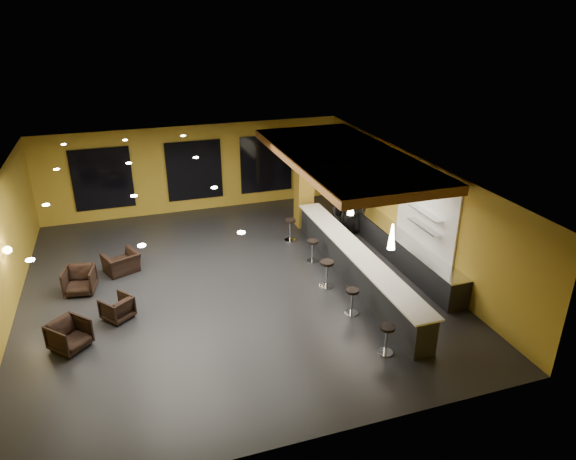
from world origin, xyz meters
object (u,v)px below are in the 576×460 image
object	(u,v)px
staff_b	(340,216)
staff_c	(356,211)
bar_stool_0	(387,336)
bar_stool_4	(290,227)
pendant_0	(392,237)
bar_stool_1	(352,298)
staff_a	(348,219)
bar_stool_2	(327,271)
armchair_c	(80,281)
armchair_a	(69,335)
armchair_b	(117,308)
bar_stool_3	(313,248)
pendant_2	(320,179)
prep_counter	(404,252)
column	(304,182)
armchair_d	(122,263)
pendant_1	(351,204)
bar_counter	(355,266)

from	to	relation	value
staff_b	staff_c	bearing A→B (deg)	10.97
bar_stool_0	bar_stool_4	xyz separation A→B (m)	(-0.14, 6.92, 0.03)
pendant_0	bar_stool_1	size ratio (longest dim) A/B	0.92
staff_a	bar_stool_2	xyz separation A→B (m)	(-1.97, -2.83, -0.30)
bar_stool_1	armchair_c	bearing A→B (deg)	153.47
armchair_a	armchair_b	size ratio (longest dim) A/B	1.15
armchair_a	bar_stool_2	size ratio (longest dim) A/B	0.98
bar_stool_3	bar_stool_4	xyz separation A→B (m)	(-0.18, 1.79, 0.04)
pendant_2	bar_stool_1	xyz separation A→B (m)	(-0.86, -4.66, -1.86)
prep_counter	armchair_b	size ratio (longest dim) A/B	8.32
pendant_2	bar_stool_0	xyz separation A→B (m)	(-0.80, -6.51, -1.86)
bar_stool_0	bar_stool_4	world-z (taller)	bar_stool_4
staff_b	bar_stool_1	world-z (taller)	staff_b
staff_c	bar_stool_2	size ratio (longest dim) A/B	1.98
column	bar_stool_2	xyz separation A→B (m)	(-0.95, -4.67, -1.21)
staff_c	bar_stool_1	xyz separation A→B (m)	(-2.46, -5.00, -0.35)
prep_counter	staff_b	size ratio (longest dim) A/B	3.71
armchair_d	bar_stool_4	bearing A→B (deg)	162.97
armchair_b	armchair_d	bearing A→B (deg)	-132.21
armchair_c	bar_stool_3	world-z (taller)	armchair_c
staff_b	armchair_b	size ratio (longest dim) A/B	2.25
pendant_2	bar_stool_3	bearing A→B (deg)	-118.90
staff_a	pendant_1	bearing A→B (deg)	-94.24
bar_stool_2	bar_stool_3	xyz separation A→B (m)	(0.19, 1.69, -0.06)
armchair_d	bar_stool_1	distance (m)	7.40
bar_stool_0	bar_stool_1	distance (m)	1.85
prep_counter	bar_stool_2	bearing A→B (deg)	-169.02
pendant_2	staff_b	distance (m)	1.77
pendant_2	armchair_a	size ratio (longest dim) A/B	0.84
staff_b	column	bearing A→B (deg)	117.30
armchair_d	pendant_0	bearing A→B (deg)	121.66
prep_counter	staff_a	world-z (taller)	staff_a
bar_counter	armchair_c	bearing A→B (deg)	166.73
pendant_1	staff_b	size ratio (longest dim) A/B	0.43
prep_counter	staff_a	bearing A→B (deg)	113.51
armchair_c	bar_stool_1	distance (m)	7.92
armchair_d	armchair_c	bearing A→B (deg)	15.11
armchair_a	bar_stool_4	xyz separation A→B (m)	(7.14, 4.32, 0.14)
armchair_b	bar_stool_4	bearing A→B (deg)	170.71
armchair_d	bar_stool_3	size ratio (longest dim) A/B	1.34
staff_c	bar_stool_2	distance (m)	4.26
pendant_0	bar_stool_3	distance (m)	4.14
bar_stool_0	armchair_c	bearing A→B (deg)	142.99
pendant_2	armchair_a	bearing A→B (deg)	-154.18
armchair_d	pendant_1	bearing A→B (deg)	138.24
bar_counter	staff_a	distance (m)	2.96
prep_counter	bar_stool_4	bearing A→B (deg)	135.35
staff_a	armchair_d	world-z (taller)	staff_a
bar_stool_1	bar_stool_2	world-z (taller)	bar_stool_2
armchair_d	column	bearing A→B (deg)	171.95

